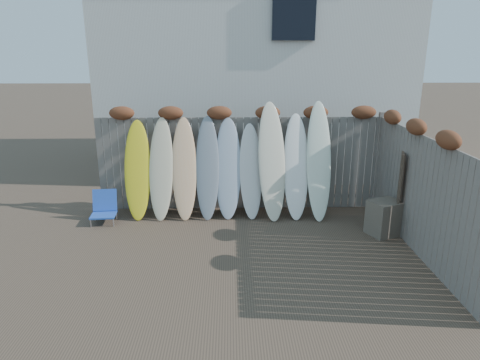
{
  "coord_description": "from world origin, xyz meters",
  "views": [
    {
      "loc": [
        -0.18,
        -6.47,
        3.33
      ],
      "look_at": [
        0.0,
        1.2,
        1.0
      ],
      "focal_mm": 32.0,
      "sensor_mm": 36.0,
      "label": 1
    }
  ],
  "objects_px": {
    "beach_chair": "(104,208)",
    "wooden_crate": "(385,218)",
    "surfboard_0": "(138,170)",
    "lattice_panel": "(398,189)"
  },
  "relations": [
    {
      "from": "surfboard_0",
      "to": "wooden_crate",
      "type": "bearing_deg",
      "value": -14.05
    },
    {
      "from": "beach_chair",
      "to": "lattice_panel",
      "type": "height_order",
      "value": "lattice_panel"
    },
    {
      "from": "wooden_crate",
      "to": "beach_chair",
      "type": "bearing_deg",
      "value": 172.06
    },
    {
      "from": "beach_chair",
      "to": "wooden_crate",
      "type": "distance_m",
      "value": 5.5
    },
    {
      "from": "wooden_crate",
      "to": "surfboard_0",
      "type": "height_order",
      "value": "surfboard_0"
    },
    {
      "from": "beach_chair",
      "to": "wooden_crate",
      "type": "height_order",
      "value": "wooden_crate"
    },
    {
      "from": "beach_chair",
      "to": "surfboard_0",
      "type": "xyz_separation_m",
      "value": [
        0.66,
        0.3,
        0.7
      ]
    },
    {
      "from": "wooden_crate",
      "to": "surfboard_0",
      "type": "distance_m",
      "value": 4.94
    },
    {
      "from": "lattice_panel",
      "to": "surfboard_0",
      "type": "relative_size",
      "value": 0.76
    },
    {
      "from": "beach_chair",
      "to": "surfboard_0",
      "type": "distance_m",
      "value": 1.01
    }
  ]
}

